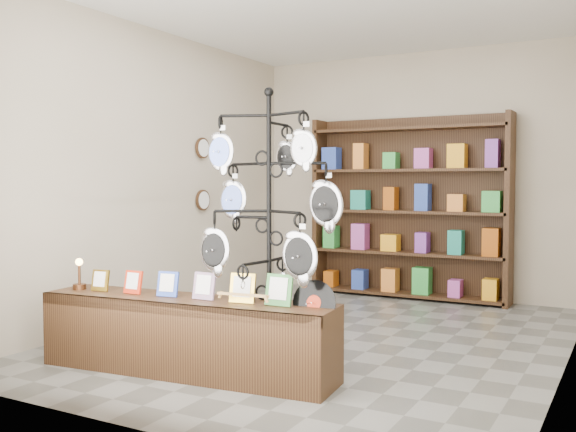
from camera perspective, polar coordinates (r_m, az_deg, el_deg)
name	(u,v)px	position (r m, az deg, el deg)	size (l,w,h in m)	color
ground	(327,337)	(5.94, 3.49, -10.68)	(5.00, 5.00, 0.00)	slate
room_envelope	(328,133)	(5.79, 3.55, 7.42)	(5.00, 5.00, 5.00)	#BBAC97
display_tree	(269,212)	(4.54, -1.70, 0.40)	(1.06, 0.90, 2.07)	black
front_shelf	(186,335)	(4.84, -9.03, -10.43)	(2.31, 0.69, 0.81)	black
back_shelving	(408,213)	(7.92, 10.63, 0.24)	(2.42, 0.36, 2.20)	black
wall_clocks	(203,174)	(7.48, -7.59, 3.71)	(0.03, 0.24, 0.84)	black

